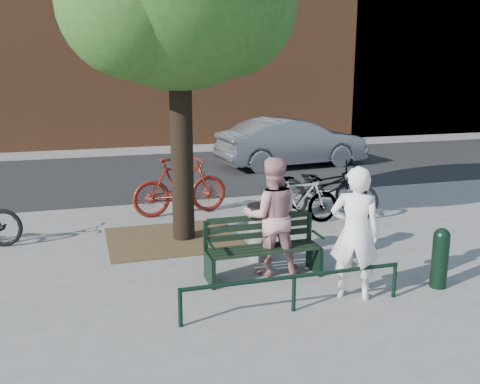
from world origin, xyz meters
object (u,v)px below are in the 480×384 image
object	(u,v)px
person_left	(355,233)
parked_car	(292,142)
park_bench	(262,246)
bicycle_c	(320,186)
litter_bin	(261,232)
person_right	(272,216)
bollard	(440,256)

from	to	relation	value
person_left	parked_car	xyz separation A→B (m)	(2.92, 9.42, -0.15)
person_left	park_bench	bearing A→B (deg)	-16.88
park_bench	person_left	distance (m)	1.52
person_left	bicycle_c	distance (m)	4.66
litter_bin	parked_car	bearing A→B (deg)	64.37
person_right	parked_car	xyz separation A→B (m)	(3.70, 8.25, -0.14)
park_bench	parked_car	xyz separation A→B (m)	(3.87, 8.32, 0.30)
person_left	parked_car	bearing A→B (deg)	-74.82
park_bench	person_right	xyz separation A→B (m)	(0.18, 0.07, 0.43)
parked_car	bicycle_c	bearing A→B (deg)	159.35
bollard	litter_bin	xyz separation A→B (m)	(-2.09, 1.86, -0.01)
person_right	parked_car	size ratio (longest dim) A/B	0.39
person_right	parked_car	world-z (taller)	person_right
person_left	parked_car	distance (m)	9.87
bicycle_c	parked_car	world-z (taller)	parked_car
bicycle_c	person_left	bearing A→B (deg)	-172.74
bollard	parked_car	world-z (taller)	parked_car
person_right	litter_bin	size ratio (longest dim) A/B	1.98
bicycle_c	bollard	bearing A→B (deg)	-155.68
person_left	bollard	bearing A→B (deg)	-149.85
park_bench	parked_car	bearing A→B (deg)	65.03
bollard	bicycle_c	distance (m)	4.44
person_left	bollard	distance (m)	1.44
park_bench	bicycle_c	xyz separation A→B (m)	(2.50, 3.28, 0.07)
litter_bin	parked_car	xyz separation A→B (m)	(3.65, 7.61, 0.31)
person_left	litter_bin	world-z (taller)	person_left
person_right	bicycle_c	size ratio (longest dim) A/B	0.88
park_bench	parked_car	size ratio (longest dim) A/B	0.37
litter_bin	parked_car	distance (m)	8.45
park_bench	person_left	bearing A→B (deg)	-49.30
litter_bin	bicycle_c	distance (m)	3.44
parked_car	litter_bin	bearing A→B (deg)	148.99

